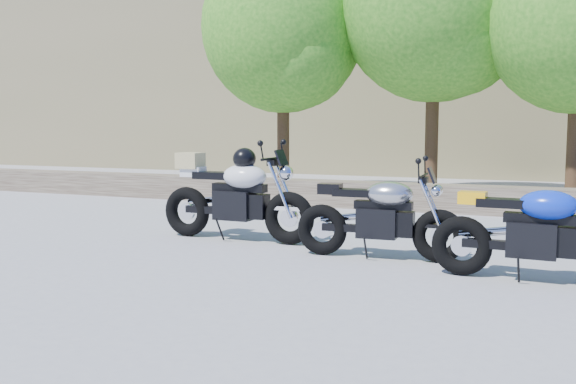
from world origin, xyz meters
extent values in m
plane|color=gray|center=(0.00, 0.00, 0.00)|extent=(90.00, 90.00, 0.00)
cube|color=#4C3D32|center=(0.00, 5.50, 0.25)|extent=(22.00, 0.55, 0.50)
cube|color=olive|center=(3.00, 28.00, 7.50)|extent=(80.00, 30.00, 15.00)
cylinder|color=#382314|center=(-2.50, 7.20, 1.51)|extent=(0.28, 0.28, 3.02)
sphere|color=#257219|center=(-2.50, 7.20, 3.78)|extent=(3.67, 3.67, 3.67)
sphere|color=#257219|center=(-2.00, 6.90, 3.13)|extent=(2.38, 2.38, 2.38)
cylinder|color=#382314|center=(0.80, 7.60, 1.68)|extent=(0.28, 0.28, 3.36)
sphere|color=#257219|center=(0.80, 7.60, 4.20)|extent=(4.08, 4.08, 4.08)
sphere|color=#257219|center=(1.30, 7.30, 3.48)|extent=(2.64, 2.64, 2.64)
cylinder|color=#382314|center=(3.60, 7.00, 1.46)|extent=(0.28, 0.28, 2.91)
torus|color=black|center=(2.07, 1.04, 0.31)|extent=(0.63, 0.19, 0.62)
torus|color=black|center=(0.67, 0.95, 0.31)|extent=(0.63, 0.19, 0.62)
cylinder|color=silver|center=(2.07, 1.04, 0.31)|extent=(0.22, 0.05, 0.21)
cylinder|color=silver|center=(0.67, 0.95, 0.31)|extent=(0.22, 0.05, 0.21)
cube|color=black|center=(1.35, 0.99, 0.43)|extent=(0.48, 0.32, 0.35)
cube|color=black|center=(1.42, 1.00, 0.64)|extent=(0.69, 0.20, 0.10)
ellipsoid|color=#ADAEB2|center=(1.49, 1.00, 0.78)|extent=(0.58, 0.41, 0.30)
cube|color=black|center=(1.06, 0.98, 0.78)|extent=(0.50, 0.24, 0.09)
cube|color=black|center=(0.77, 0.96, 0.82)|extent=(0.28, 0.21, 0.13)
cylinder|color=black|center=(1.88, 1.02, 1.00)|extent=(0.07, 0.64, 0.03)
sphere|color=silver|center=(2.03, 1.03, 0.84)|extent=(0.18, 0.18, 0.18)
torus|color=black|center=(0.04, 1.42, 0.35)|extent=(0.71, 0.20, 0.71)
torus|color=black|center=(-1.55, 1.46, 0.35)|extent=(0.71, 0.20, 0.71)
cylinder|color=silver|center=(0.04, 1.42, 0.35)|extent=(0.24, 0.05, 0.24)
cylinder|color=silver|center=(-1.55, 1.46, 0.35)|extent=(0.24, 0.05, 0.24)
cube|color=black|center=(-0.78, 1.44, 0.49)|extent=(0.54, 0.35, 0.40)
cube|color=black|center=(-0.70, 1.44, 0.73)|extent=(0.78, 0.20, 0.11)
ellipsoid|color=silver|center=(-0.62, 1.44, 0.89)|extent=(0.65, 0.45, 0.34)
cube|color=black|center=(-1.11, 1.45, 0.89)|extent=(0.56, 0.26, 0.10)
cube|color=silver|center=(-1.44, 1.46, 0.93)|extent=(0.32, 0.23, 0.14)
cylinder|color=black|center=(-0.18, 1.43, 1.14)|extent=(0.06, 0.73, 0.04)
sphere|color=silver|center=(0.00, 1.42, 0.95)|extent=(0.20, 0.20, 0.20)
ellipsoid|color=black|center=(-0.62, 1.44, 1.13)|extent=(0.32, 0.33, 0.29)
cube|color=tan|center=(-1.49, 1.46, 1.09)|extent=(0.34, 0.30, 0.22)
torus|color=black|center=(2.39, 0.50, 0.32)|extent=(0.64, 0.19, 0.63)
cylinder|color=silver|center=(2.39, 0.50, 0.32)|extent=(0.22, 0.05, 0.22)
cube|color=black|center=(3.08, 0.47, 0.44)|extent=(0.49, 0.32, 0.36)
cube|color=black|center=(3.15, 0.46, 0.65)|extent=(0.70, 0.19, 0.10)
ellipsoid|color=#0D2DCB|center=(3.22, 0.46, 0.79)|extent=(0.59, 0.41, 0.30)
cube|color=black|center=(2.79, 0.48, 0.79)|extent=(0.50, 0.24, 0.09)
cube|color=#FFB40D|center=(2.49, 0.49, 0.83)|extent=(0.29, 0.21, 0.13)
camera|label=1|loc=(3.26, -6.35, 1.58)|focal=40.00mm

